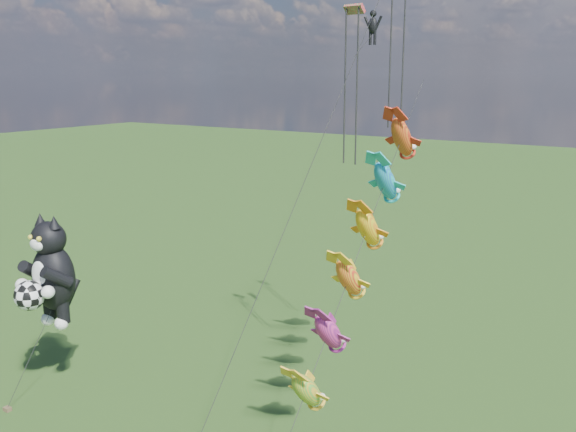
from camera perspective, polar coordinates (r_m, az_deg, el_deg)
The scene contains 3 objects.
cat_kite_rig at distance 36.57m, azimuth -20.49°, elevation -4.68°, with size 3.02×4.37×10.32m.
fish_windsock_rig at distance 28.91m, azimuth 6.27°, elevation -3.28°, with size 0.89×15.97×17.23m.
parafoil_rig at distance 32.45m, azimuth 7.21°, elevation 15.09°, with size 2.57×17.48×23.85m.
Camera 1 is at (26.26, -15.98, 17.57)m, focal length 40.00 mm.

